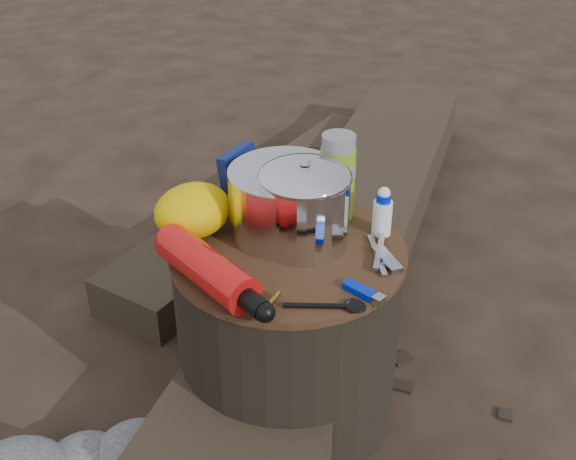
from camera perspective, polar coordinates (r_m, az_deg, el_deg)
ground at (r=1.70m, az=0.00°, el=-13.92°), size 60.00×60.00×0.00m
stump at (r=1.55m, az=0.00°, el=-8.25°), size 0.47×0.47×0.44m
log_main at (r=2.14m, az=5.08°, el=-0.23°), size 1.89×1.51×0.18m
log_small at (r=2.35m, az=-1.73°, el=2.13°), size 1.37×0.77×0.11m
foil_windscreen at (r=1.44m, az=-0.17°, el=2.29°), size 0.23×0.23×0.14m
camping_pot at (r=1.39m, az=1.32°, el=2.08°), size 0.18×0.18×0.18m
fuel_bottle at (r=1.30m, az=-6.51°, el=-3.12°), size 0.10×0.31×0.07m
thermos at (r=1.49m, az=4.01°, el=4.31°), size 0.07×0.07×0.19m
travel_mug at (r=1.54m, az=1.87°, el=3.94°), size 0.08×0.08×0.12m
stuff_sack at (r=1.45m, az=-7.70°, el=1.55°), size 0.16×0.13×0.11m
food_pouch at (r=1.53m, az=-3.90°, el=4.09°), size 0.11×0.07×0.14m
lighter at (r=1.30m, az=5.85°, el=-4.86°), size 0.04×0.09×0.02m
multitool at (r=1.39m, az=7.98°, el=-2.36°), size 0.05×0.09×0.01m
pot_grabber at (r=1.40m, az=7.22°, el=-1.92°), size 0.12×0.14×0.01m
spork at (r=1.26m, az=2.41°, el=-6.09°), size 0.13×0.11×0.01m
squeeze_bottle at (r=1.46m, az=7.64°, el=1.33°), size 0.04×0.04×0.09m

